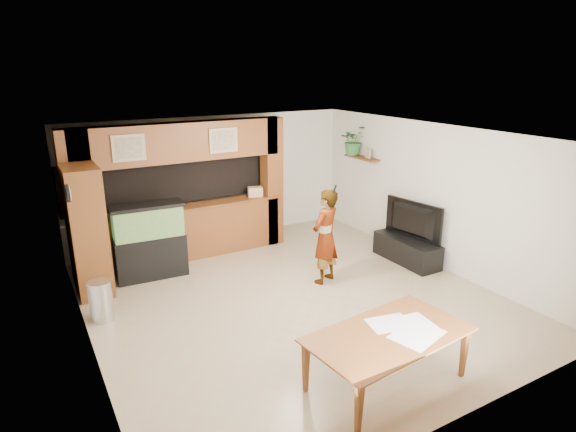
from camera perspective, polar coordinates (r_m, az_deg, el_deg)
floor at (r=7.82m, az=0.47°, el=-9.70°), size 6.50×6.50×0.00m
ceiling at (r=7.03m, az=0.53°, el=9.51°), size 6.50×6.50×0.00m
wall_back at (r=10.16m, az=-8.83°, el=4.34°), size 6.00×0.00×6.00m
wall_left at (r=6.44m, az=-23.29°, el=-4.69°), size 0.00×6.50×6.50m
wall_right at (r=9.15m, az=16.95°, el=2.32°), size 0.00×6.50×6.50m
partition at (r=9.29m, az=-12.90°, el=2.95°), size 4.20×0.99×2.60m
wall_clock at (r=7.22m, az=-24.62°, el=2.47°), size 0.05×0.25×0.25m
wall_shelf at (r=10.36m, az=8.75°, el=6.86°), size 0.25×0.90×0.04m
pantry_cabinet at (r=8.29m, az=-22.71°, el=-1.66°), size 0.52×0.86×2.10m
trash_can at (r=7.59m, az=-21.28°, el=-9.33°), size 0.33×0.33×0.61m
aquarium at (r=8.66m, az=-16.07°, el=-2.96°), size 1.20×0.45×1.33m
tv_stand at (r=9.39m, az=13.90°, el=-3.94°), size 0.50×1.37×0.46m
television at (r=9.19m, az=14.16°, el=-0.56°), size 0.35×1.24×0.71m
photo_frame at (r=10.19m, az=9.47°, el=7.35°), size 0.05×0.16×0.21m
potted_plant at (r=10.51m, az=7.74°, el=8.89°), size 0.67×0.62×0.62m
person at (r=8.11m, az=4.45°, el=-2.45°), size 0.70×0.60×1.63m
microphone at (r=7.76m, az=5.57°, el=3.23°), size 0.03×0.09×0.15m
dining_table at (r=5.88m, az=11.90°, el=-16.39°), size 1.98×1.23×0.66m
newspaper_a at (r=5.77m, az=15.02°, el=-13.42°), size 0.69×0.58×0.01m
newspaper_b at (r=5.94m, az=14.10°, el=-12.39°), size 0.61×0.48×0.01m
newspaper_c at (r=5.92m, az=11.92°, el=-12.34°), size 0.56×0.46×0.01m
counter_box at (r=9.70m, az=-3.91°, el=2.89°), size 0.33×0.27×0.19m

